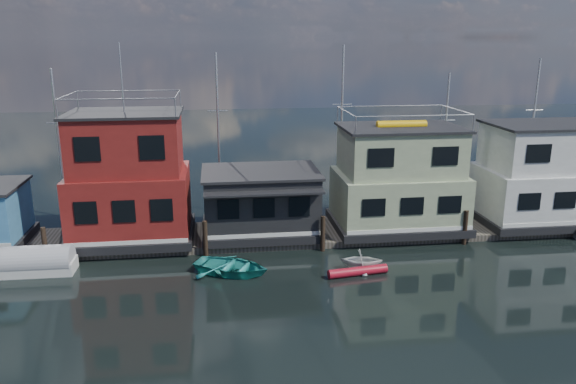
{
  "coord_description": "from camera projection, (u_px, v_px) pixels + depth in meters",
  "views": [
    {
      "loc": [
        -3.17,
        -22.1,
        12.49
      ],
      "look_at": [
        1.25,
        12.0,
        3.0
      ],
      "focal_mm": 35.0,
      "sensor_mm": 36.0,
      "label": 1
    }
  ],
  "objects": [
    {
      "name": "dock",
      "position": [
        269.0,
        234.0,
        36.26
      ],
      "size": [
        48.0,
        5.0,
        0.4
      ],
      "primitive_type": "cube",
      "color": "#595147",
      "rests_on": "ground"
    },
    {
      "name": "dinghy_teal",
      "position": [
        232.0,
        266.0,
        30.59
      ],
      "size": [
        5.09,
        4.54,
        0.87
      ],
      "primitive_type": "imported",
      "rotation": [
        0.0,
        0.0,
        1.12
      ],
      "color": "teal",
      "rests_on": "ground"
    },
    {
      "name": "houseboat_green",
      "position": [
        399.0,
        180.0,
        36.42
      ],
      "size": [
        8.4,
        5.9,
        7.03
      ],
      "color": "black",
      "rests_on": "dock"
    },
    {
      "name": "houseboat_dark",
      "position": [
        261.0,
        202.0,
        35.59
      ],
      "size": [
        7.4,
        6.1,
        4.06
      ],
      "color": "black",
      "rests_on": "dock"
    },
    {
      "name": "tarp_runabout",
      "position": [
        36.0,
        262.0,
        30.64
      ],
      "size": [
        4.14,
        1.71,
        1.67
      ],
      "rotation": [
        0.0,
        0.0,
        -0.01
      ],
      "color": "silver",
      "rests_on": "ground"
    },
    {
      "name": "ground",
      "position": [
        295.0,
        330.0,
        24.84
      ],
      "size": [
        160.0,
        160.0,
        0.0
      ],
      "primitive_type": "plane",
      "color": "black",
      "rests_on": "ground"
    },
    {
      "name": "dinghy_white",
      "position": [
        362.0,
        260.0,
        31.07
      ],
      "size": [
        2.65,
        2.4,
        1.21
      ],
      "primitive_type": "imported",
      "rotation": [
        0.0,
        0.0,
        1.37
      ],
      "color": "silver",
      "rests_on": "ground"
    },
    {
      "name": "background_masts",
      "position": [
        325.0,
        135.0,
        41.16
      ],
      "size": [
        36.4,
        0.16,
        12.0
      ],
      "color": "silver",
      "rests_on": "ground"
    },
    {
      "name": "pilings",
      "position": [
        268.0,
        236.0,
        33.3
      ],
      "size": [
        42.28,
        0.28,
        2.2
      ],
      "color": "#2D2116",
      "rests_on": "ground"
    },
    {
      "name": "houseboat_white",
      "position": [
        542.0,
        176.0,
        37.66
      ],
      "size": [
        8.4,
        5.9,
        6.66
      ],
      "color": "black",
      "rests_on": "dock"
    },
    {
      "name": "houseboat_red",
      "position": [
        129.0,
        180.0,
        34.17
      ],
      "size": [
        7.4,
        5.9,
        11.86
      ],
      "color": "black",
      "rests_on": "dock"
    },
    {
      "name": "red_kayak",
      "position": [
        358.0,
        271.0,
        30.42
      ],
      "size": [
        3.38,
        0.95,
        0.49
      ],
      "primitive_type": "cylinder",
      "rotation": [
        0.0,
        1.57,
        0.14
      ],
      "color": "#AA1224",
      "rests_on": "ground"
    }
  ]
}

